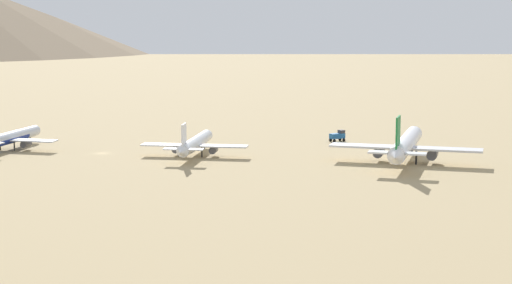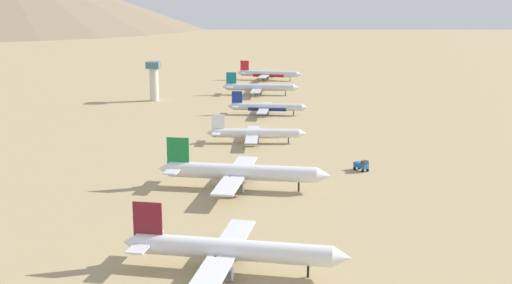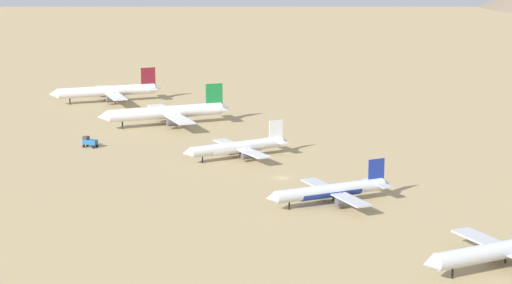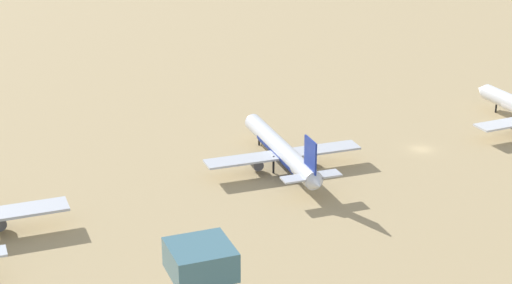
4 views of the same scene
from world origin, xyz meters
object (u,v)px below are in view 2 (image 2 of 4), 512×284
object	(u,v)px
parked_jet_0	(230,250)
parked_jet_4	(259,87)
parked_jet_3	(267,107)
service_truck	(362,165)
parked_jet_1	(240,172)
parked_jet_5	(268,74)
parked_jet_2	(255,133)
control_tower	(154,78)

from	to	relation	value
parked_jet_0	parked_jet_4	bearing A→B (deg)	93.11
parked_jet_3	parked_jet_4	size ratio (longest dim) A/B	0.88
parked_jet_4	service_truck	xyz separation A→B (m)	(48.24, -163.35, -2.31)
parked_jet_1	parked_jet_3	bearing A→B (deg)	90.24
parked_jet_5	parked_jet_2	bearing A→B (deg)	-87.78
parked_jet_4	service_truck	bearing A→B (deg)	-73.55
parked_jet_2	parked_jet_4	bearing A→B (deg)	93.80
parked_jet_1	parked_jet_2	distance (m)	63.48
parked_jet_5	service_truck	xyz separation A→B (m)	(47.31, -227.27, -2.22)
parked_jet_4	control_tower	world-z (taller)	control_tower
service_truck	parked_jet_5	bearing A→B (deg)	101.76
control_tower	service_truck	bearing A→B (deg)	-52.82
parked_jet_2	parked_jet_5	bearing A→B (deg)	92.22
parked_jet_2	control_tower	bearing A→B (deg)	123.20
parked_jet_1	parked_jet_0	bearing A→B (deg)	-85.91
parked_jet_0	parked_jet_3	size ratio (longest dim) A/B	1.29
parked_jet_1	parked_jet_4	distance (m)	187.87
parked_jet_0	parked_jet_3	world-z (taller)	parked_jet_0
parked_jet_1	control_tower	distance (m)	174.97
parked_jet_0	parked_jet_4	world-z (taller)	parked_jet_0
parked_jet_0	control_tower	size ratio (longest dim) A/B	2.38
parked_jet_3	control_tower	bearing A→B (deg)	150.32
parked_jet_3	control_tower	distance (m)	75.23
parked_jet_3	service_truck	xyz separation A→B (m)	(39.62, -100.81, -1.75)
parked_jet_1	parked_jet_3	xyz separation A→B (m)	(-0.53, 125.10, -1.45)
control_tower	parked_jet_2	bearing A→B (deg)	-56.80
parked_jet_5	parked_jet_4	bearing A→B (deg)	-90.84
parked_jet_4	parked_jet_5	bearing A→B (deg)	89.16
parked_jet_2	parked_jet_5	xyz separation A→B (m)	(-7.31, 188.09, 0.41)
parked_jet_4	service_truck	distance (m)	170.34
parked_jet_3	parked_jet_2	bearing A→B (deg)	-90.35
parked_jet_4	parked_jet_5	xyz separation A→B (m)	(0.94, 63.91, -0.10)
parked_jet_0	service_truck	distance (m)	93.21
parked_jet_5	parked_jet_0	bearing A→B (deg)	-87.69
parked_jet_1	service_truck	xyz separation A→B (m)	(39.09, 24.29, -3.20)
parked_jet_5	control_tower	distance (m)	106.50
parked_jet_3	parked_jet_4	bearing A→B (deg)	97.85
parked_jet_0	parked_jet_5	world-z (taller)	parked_jet_0
control_tower	parked_jet_0	bearing A→B (deg)	-72.69
parked_jet_0	service_truck	bearing A→B (deg)	68.17
parked_jet_4	parked_jet_0	bearing A→B (deg)	-86.89
parked_jet_0	parked_jet_3	bearing A→B (deg)	91.52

